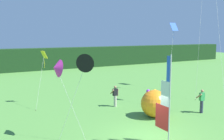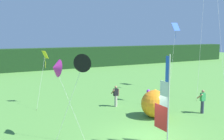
% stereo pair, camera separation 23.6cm
% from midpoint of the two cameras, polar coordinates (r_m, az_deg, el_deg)
% --- Properties ---
extents(ground_plane, '(120.00, 120.00, 0.00)m').
position_cam_midpoint_polar(ground_plane, '(13.62, 8.56, -15.32)').
color(ground_plane, '#518E3D').
extents(distant_treeline, '(80.00, 2.40, 3.36)m').
position_cam_midpoint_polar(distant_treeline, '(40.27, -17.02, 2.34)').
color(distant_treeline, '#193819').
rests_on(distant_treeline, ground).
extents(banner_flag, '(0.06, 1.03, 4.51)m').
position_cam_midpoint_polar(banner_flag, '(12.23, 12.34, -7.41)').
color(banner_flag, '#B7B7BC').
rests_on(banner_flag, ground).
extents(person_near_banner, '(0.55, 0.48, 1.65)m').
position_cam_midpoint_polar(person_near_banner, '(18.48, 20.24, -6.59)').
color(person_near_banner, '#2D334C').
rests_on(person_near_banner, ground).
extents(person_mid_field, '(0.55, 0.48, 1.60)m').
position_cam_midpoint_polar(person_mid_field, '(18.97, 1.22, -5.82)').
color(person_mid_field, '#B7B2A3').
rests_on(person_mid_field, ground).
extents(inflatable_balloon, '(1.81, 1.81, 1.81)m').
position_cam_midpoint_polar(inflatable_balloon, '(16.82, 10.09, -7.54)').
color(inflatable_balloon, orange).
rests_on(inflatable_balloon, ground).
extents(kite_yellow_diamond_2, '(1.35, 1.80, 4.16)m').
position_cam_midpoint_polar(kite_yellow_diamond_2, '(19.92, -14.73, 2.66)').
color(kite_yellow_diamond_2, brown).
rests_on(kite_yellow_diamond_2, ground).
extents(kite_black_delta_3, '(1.75, 1.09, 4.71)m').
position_cam_midpoint_polar(kite_black_delta_3, '(9.21, -5.82, 1.57)').
color(kite_black_delta_3, brown).
rests_on(kite_black_delta_3, ground).
extents(kite_blue_diamond_4, '(2.54, 2.16, 6.62)m').
position_cam_midpoint_polar(kite_blue_diamond_4, '(26.69, 14.49, 8.97)').
color(kite_blue_diamond_4, brown).
rests_on(kite_blue_diamond_4, ground).
extents(kite_magenta_delta_5, '(1.34, 1.83, 4.20)m').
position_cam_midpoint_polar(kite_magenta_delta_5, '(12.93, -12.16, 0.43)').
color(kite_magenta_delta_5, brown).
rests_on(kite_magenta_delta_5, ground).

